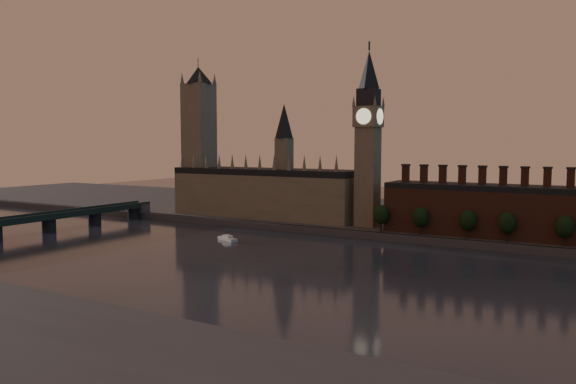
% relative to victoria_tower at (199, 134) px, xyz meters
% --- Properties ---
extents(ground, '(900.00, 900.00, 0.00)m').
position_rel_victoria_tower_xyz_m(ground, '(120.00, -115.00, -59.09)').
color(ground, black).
rests_on(ground, ground).
extents(north_bank, '(900.00, 182.00, 4.00)m').
position_rel_victoria_tower_xyz_m(north_bank, '(120.00, 63.04, -57.09)').
color(north_bank, '#414145').
rests_on(north_bank, ground).
extents(palace_of_westminster, '(130.00, 30.30, 74.00)m').
position_rel_victoria_tower_xyz_m(palace_of_westminster, '(55.59, -0.09, -37.46)').
color(palace_of_westminster, '#7F705A').
rests_on(palace_of_westminster, north_bank).
extents(victoria_tower, '(24.00, 24.00, 108.00)m').
position_rel_victoria_tower_xyz_m(victoria_tower, '(0.00, 0.00, 0.00)').
color(victoria_tower, '#7F705A').
rests_on(victoria_tower, north_bank).
extents(big_ben, '(15.00, 15.00, 107.00)m').
position_rel_victoria_tower_xyz_m(big_ben, '(130.00, -5.00, -2.26)').
color(big_ben, '#7F705A').
rests_on(big_ben, north_bank).
extents(chimney_block, '(110.00, 25.00, 37.00)m').
position_rel_victoria_tower_xyz_m(chimney_block, '(200.00, -5.00, -41.27)').
color(chimney_block, brown).
rests_on(chimney_block, north_bank).
extents(embankment_tree_0, '(8.60, 8.60, 14.88)m').
position_rel_victoria_tower_xyz_m(embankment_tree_0, '(144.82, -21.03, -45.62)').
color(embankment_tree_0, black).
rests_on(embankment_tree_0, north_bank).
extents(embankment_tree_1, '(8.60, 8.60, 14.88)m').
position_rel_victoria_tower_xyz_m(embankment_tree_1, '(166.73, -20.41, -45.62)').
color(embankment_tree_1, black).
rests_on(embankment_tree_1, north_bank).
extents(embankment_tree_2, '(8.60, 8.60, 14.88)m').
position_rel_victoria_tower_xyz_m(embankment_tree_2, '(191.26, -19.68, -45.62)').
color(embankment_tree_2, black).
rests_on(embankment_tree_2, north_bank).
extents(embankment_tree_3, '(8.60, 8.60, 14.88)m').
position_rel_victoria_tower_xyz_m(embankment_tree_3, '(210.18, -19.84, -45.62)').
color(embankment_tree_3, black).
rests_on(embankment_tree_3, north_bank).
extents(embankment_tree_4, '(8.60, 8.60, 14.88)m').
position_rel_victoria_tower_xyz_m(embankment_tree_4, '(235.74, -19.60, -45.62)').
color(embankment_tree_4, black).
rests_on(embankment_tree_4, north_bank).
extents(westminster_bridge, '(14.00, 200.00, 11.55)m').
position_rel_victoria_tower_xyz_m(westminster_bridge, '(-35.00, -117.70, -51.65)').
color(westminster_bridge, black).
rests_on(westminster_bridge, ground).
extents(river_boat, '(15.01, 9.59, 2.91)m').
position_rel_victoria_tower_xyz_m(river_boat, '(74.96, -68.37, -57.97)').
color(river_boat, silver).
rests_on(river_boat, ground).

